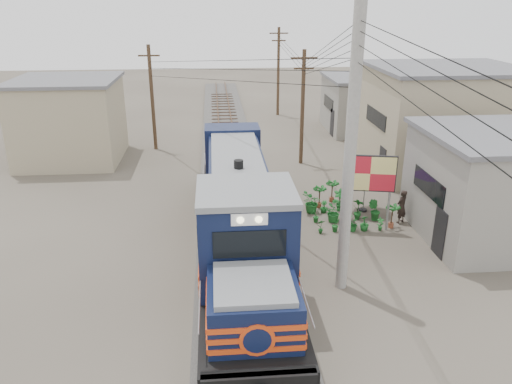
{
  "coord_description": "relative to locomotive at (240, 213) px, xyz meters",
  "views": [
    {
      "loc": [
        -0.93,
        -15.87,
        9.83
      ],
      "look_at": [
        0.75,
        3.57,
        2.2
      ],
      "focal_mm": 35.0,
      "sensor_mm": 36.0,
      "label": 1
    }
  ],
  "objects": [
    {
      "name": "locomotive",
      "position": [
        0.0,
        0.0,
        0.0
      ],
      "size": [
        3.11,
        16.95,
        4.2
      ],
      "color": "black",
      "rests_on": "ground"
    },
    {
      "name": "billboard",
      "position": [
        5.79,
        1.82,
        0.77
      ],
      "size": [
        2.24,
        0.58,
        3.5
      ],
      "rotation": [
        0.0,
        0.0,
        -0.21
      ],
      "color": "#99999E",
      "rests_on": "ground"
    },
    {
      "name": "wooden_pole_mid",
      "position": [
        4.5,
        11.67,
        1.86
      ],
      "size": [
        1.6,
        0.24,
        7.0
      ],
      "color": "#4C3826",
      "rests_on": "ground"
    },
    {
      "name": "wooden_pole_far",
      "position": [
        4.8,
        25.67,
        2.12
      ],
      "size": [
        1.6,
        0.24,
        7.5
      ],
      "color": "#4C3826",
      "rests_on": "ground"
    },
    {
      "name": "plant_nursery",
      "position": [
        4.71,
        3.02,
        -1.34
      ],
      "size": [
        3.72,
        3.06,
        1.11
      ],
      "color": "#1B6023",
      "rests_on": "ground"
    },
    {
      "name": "power_lines",
      "position": [
        -0.14,
        6.17,
        5.75
      ],
      "size": [
        9.65,
        19.0,
        3.3
      ],
      "color": "black",
      "rests_on": "ground"
    },
    {
      "name": "wooden_pole_left",
      "position": [
        -5.0,
        15.67,
        1.86
      ],
      "size": [
        1.6,
        0.24,
        7.0
      ],
      "color": "#4C3826",
      "rests_on": "ground"
    },
    {
      "name": "utility_pole_main",
      "position": [
        3.5,
        -2.83,
        3.18
      ],
      "size": [
        0.4,
        0.4,
        10.0
      ],
      "color": "#9E9B93",
      "rests_on": "ground"
    },
    {
      "name": "ground",
      "position": [
        0.0,
        -2.33,
        -1.82
      ],
      "size": [
        120.0,
        120.0,
        0.0
      ],
      "primitive_type": "plane",
      "color": "#473F35",
      "rests_on": "ground"
    },
    {
      "name": "shophouse_front",
      "position": [
        11.5,
        0.67,
        0.54
      ],
      "size": [
        7.35,
        6.3,
        4.7
      ],
      "color": "gray",
      "rests_on": "ground"
    },
    {
      "name": "market_umbrella",
      "position": [
        6.27,
        3.85,
        0.17
      ],
      "size": [
        2.31,
        2.31,
        2.26
      ],
      "rotation": [
        0.0,
        0.0,
        -0.14
      ],
      "color": "black",
      "rests_on": "ground"
    },
    {
      "name": "shophouse_back",
      "position": [
        11.0,
        19.67,
        0.29
      ],
      "size": [
        6.3,
        6.3,
        4.2
      ],
      "color": "gray",
      "rests_on": "ground"
    },
    {
      "name": "shophouse_left",
      "position": [
        -10.0,
        13.67,
        0.79
      ],
      "size": [
        6.3,
        6.3,
        5.2
      ],
      "color": "tan",
      "rests_on": "ground"
    },
    {
      "name": "track",
      "position": [
        0.0,
        7.67,
        -1.56
      ],
      "size": [
        1.15,
        70.0,
        0.12
      ],
      "color": "#51331E",
      "rests_on": "ground"
    },
    {
      "name": "ballast",
      "position": [
        0.0,
        7.67,
        -1.74
      ],
      "size": [
        3.6,
        70.0,
        0.16
      ],
      "primitive_type": "cube",
      "color": "#595651",
      "rests_on": "ground"
    },
    {
      "name": "shophouse_mid",
      "position": [
        12.5,
        9.67,
        1.29
      ],
      "size": [
        8.4,
        7.35,
        6.2
      ],
      "color": "tan",
      "rests_on": "ground"
    },
    {
      "name": "vendor",
      "position": [
        7.61,
        2.37,
        -1.01
      ],
      "size": [
        0.7,
        0.65,
        1.61
      ],
      "primitive_type": "imported",
      "rotation": [
        0.0,
        0.0,
        3.74
      ],
      "color": "black",
      "rests_on": "ground"
    }
  ]
}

